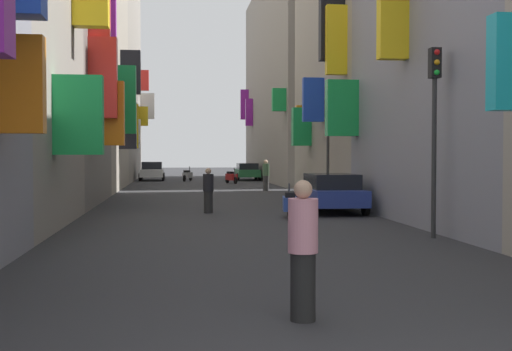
{
  "coord_description": "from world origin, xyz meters",
  "views": [
    {
      "loc": [
        -1.83,
        -3.75,
        2.1
      ],
      "look_at": [
        1.37,
        22.39,
        1.25
      ],
      "focal_mm": 46.56,
      "sensor_mm": 36.0,
      "label": 1
    }
  ],
  "objects_px": {
    "parked_car_white": "(152,171)",
    "parked_car_blue": "(331,192)",
    "pedestrian_near_left": "(303,250)",
    "scooter_silver": "(187,175)",
    "pedestrian_crossing": "(208,191)",
    "traffic_light_far_corner": "(434,110)",
    "scooter_red": "(231,177)",
    "traffic_light_near_corner": "(328,133)",
    "pedestrian_near_right": "(266,175)",
    "scooter_blue": "(290,204)",
    "parked_car_green": "(247,171)"
  },
  "relations": [
    {
      "from": "scooter_blue",
      "to": "scooter_silver",
      "type": "height_order",
      "value": "same"
    },
    {
      "from": "pedestrian_near_left",
      "to": "parked_car_white",
      "type": "bearing_deg",
      "value": 94.3
    },
    {
      "from": "scooter_silver",
      "to": "pedestrian_crossing",
      "type": "distance_m",
      "value": 28.17
    },
    {
      "from": "pedestrian_near_left",
      "to": "pedestrian_near_right",
      "type": "bearing_deg",
      "value": 83.07
    },
    {
      "from": "parked_car_white",
      "to": "pedestrian_near_right",
      "type": "bearing_deg",
      "value": -66.58
    },
    {
      "from": "scooter_blue",
      "to": "pedestrian_near_right",
      "type": "bearing_deg",
      "value": 84.99
    },
    {
      "from": "scooter_silver",
      "to": "pedestrian_crossing",
      "type": "relative_size",
      "value": 1.14
    },
    {
      "from": "parked_car_blue",
      "to": "pedestrian_crossing",
      "type": "distance_m",
      "value": 4.41
    },
    {
      "from": "scooter_red",
      "to": "scooter_silver",
      "type": "distance_m",
      "value": 5.45
    },
    {
      "from": "pedestrian_near_right",
      "to": "traffic_light_near_corner",
      "type": "bearing_deg",
      "value": -82.58
    },
    {
      "from": "parked_car_white",
      "to": "pedestrian_near_left",
      "type": "distance_m",
      "value": 45.59
    },
    {
      "from": "pedestrian_near_left",
      "to": "traffic_light_near_corner",
      "type": "relative_size",
      "value": 0.4
    },
    {
      "from": "scooter_blue",
      "to": "pedestrian_crossing",
      "type": "height_order",
      "value": "pedestrian_crossing"
    },
    {
      "from": "parked_car_blue",
      "to": "pedestrian_crossing",
      "type": "bearing_deg",
      "value": 176.43
    },
    {
      "from": "parked_car_white",
      "to": "traffic_light_near_corner",
      "type": "height_order",
      "value": "traffic_light_near_corner"
    },
    {
      "from": "parked_car_blue",
      "to": "scooter_silver",
      "type": "height_order",
      "value": "parked_car_blue"
    },
    {
      "from": "scooter_blue",
      "to": "pedestrian_near_left",
      "type": "height_order",
      "value": "pedestrian_near_left"
    },
    {
      "from": "pedestrian_near_right",
      "to": "pedestrian_near_left",
      "type": "bearing_deg",
      "value": -96.93
    },
    {
      "from": "parked_car_green",
      "to": "scooter_silver",
      "type": "bearing_deg",
      "value": -165.71
    },
    {
      "from": "scooter_silver",
      "to": "traffic_light_near_corner",
      "type": "bearing_deg",
      "value": -77.23
    },
    {
      "from": "scooter_silver",
      "to": "traffic_light_far_corner",
      "type": "distance_m",
      "value": 36.43
    },
    {
      "from": "pedestrian_near_left",
      "to": "pedestrian_crossing",
      "type": "bearing_deg",
      "value": 91.55
    },
    {
      "from": "pedestrian_near_left",
      "to": "scooter_red",
      "type": "bearing_deg",
      "value": 86.48
    },
    {
      "from": "parked_car_white",
      "to": "pedestrian_near_left",
      "type": "xyz_separation_m",
      "value": [
        3.42,
        -45.47,
        0.12
      ]
    },
    {
      "from": "scooter_red",
      "to": "pedestrian_crossing",
      "type": "relative_size",
      "value": 1.19
    },
    {
      "from": "traffic_light_far_corner",
      "to": "scooter_blue",
      "type": "bearing_deg",
      "value": 115.15
    },
    {
      "from": "parked_car_blue",
      "to": "traffic_light_near_corner",
      "type": "height_order",
      "value": "traffic_light_near_corner"
    },
    {
      "from": "scooter_silver",
      "to": "traffic_light_far_corner",
      "type": "bearing_deg",
      "value": -81.36
    },
    {
      "from": "parked_car_white",
      "to": "parked_car_blue",
      "type": "bearing_deg",
      "value": -76.27
    },
    {
      "from": "parked_car_blue",
      "to": "pedestrian_near_left",
      "type": "xyz_separation_m",
      "value": [
        -3.98,
        -15.18,
        0.15
      ]
    },
    {
      "from": "parked_car_white",
      "to": "pedestrian_crossing",
      "type": "xyz_separation_m",
      "value": [
        3.0,
        -30.01,
        0.02
      ]
    },
    {
      "from": "parked_car_white",
      "to": "traffic_light_far_corner",
      "type": "height_order",
      "value": "traffic_light_far_corner"
    },
    {
      "from": "scooter_red",
      "to": "parked_car_white",
      "type": "bearing_deg",
      "value": 132.42
    },
    {
      "from": "scooter_silver",
      "to": "traffic_light_far_corner",
      "type": "relative_size",
      "value": 0.39
    },
    {
      "from": "pedestrian_near_right",
      "to": "scooter_red",
      "type": "bearing_deg",
      "value": 96.79
    },
    {
      "from": "parked_car_white",
      "to": "pedestrian_near_left",
      "type": "bearing_deg",
      "value": -85.7
    },
    {
      "from": "pedestrian_crossing",
      "to": "pedestrian_near_left",
      "type": "distance_m",
      "value": 15.46
    },
    {
      "from": "traffic_light_far_corner",
      "to": "traffic_light_near_corner",
      "type": "bearing_deg",
      "value": 89.85
    },
    {
      "from": "traffic_light_far_corner",
      "to": "scooter_red",
      "type": "bearing_deg",
      "value": 94.42
    },
    {
      "from": "parked_car_white",
      "to": "parked_car_blue",
      "type": "distance_m",
      "value": 31.17
    },
    {
      "from": "pedestrian_near_left",
      "to": "scooter_silver",
      "type": "bearing_deg",
      "value": 90.83
    },
    {
      "from": "parked_car_white",
      "to": "parked_car_blue",
      "type": "xyz_separation_m",
      "value": [
        7.4,
        -30.28,
        -0.03
      ]
    },
    {
      "from": "scooter_silver",
      "to": "pedestrian_near_left",
      "type": "relative_size",
      "value": 1.03
    },
    {
      "from": "parked_car_white",
      "to": "scooter_red",
      "type": "distance_m",
      "value": 8.64
    },
    {
      "from": "parked_car_blue",
      "to": "traffic_light_near_corner",
      "type": "distance_m",
      "value": 4.86
    },
    {
      "from": "traffic_light_near_corner",
      "to": "scooter_red",
      "type": "bearing_deg",
      "value": 97.11
    },
    {
      "from": "traffic_light_far_corner",
      "to": "parked_car_white",
      "type": "bearing_deg",
      "value": 102.32
    },
    {
      "from": "scooter_red",
      "to": "pedestrian_crossing",
      "type": "distance_m",
      "value": 23.81
    },
    {
      "from": "parked_car_white",
      "to": "traffic_light_far_corner",
      "type": "distance_m",
      "value": 38.73
    },
    {
      "from": "parked_car_green",
      "to": "traffic_light_far_corner",
      "type": "distance_m",
      "value": 37.23
    }
  ]
}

